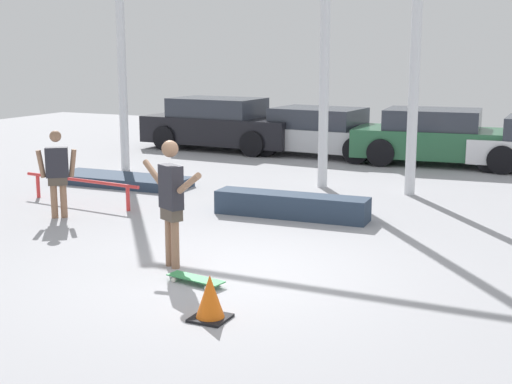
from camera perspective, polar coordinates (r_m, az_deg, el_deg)
The scene contains 11 objects.
ground_plane at distance 9.18m, azimuth -2.44°, elevation -6.46°, with size 36.00×36.00×0.00m, color #9E9EA3.
skateboarder at distance 9.24m, azimuth -6.81°, elevation -0.33°, with size 1.26×0.71×1.67m.
skateboard at distance 8.77m, azimuth -4.85°, elevation -6.93°, with size 0.80×0.34×0.08m.
grind_box at distance 12.12m, azimuth 2.83°, elevation -1.09°, with size 2.65×0.53×0.40m, color #28384C.
manual_pad at distance 15.30m, azimuth -10.71°, elevation 0.93°, with size 2.97×1.01×0.20m, color #28384C.
grind_rail at distance 13.51m, azimuth -13.85°, elevation 0.64°, with size 2.75×0.33×0.48m.
parked_car_black at distance 20.39m, azimuth -2.77°, elevation 5.41°, with size 4.60×2.07×1.46m.
parked_car_silver at distance 19.25m, azimuth 5.31°, elevation 4.77°, with size 4.26×2.19×1.28m.
parked_car_green at distance 18.32m, azimuth 14.28°, elevation 4.27°, with size 4.27×2.32×1.36m.
bystander at distance 12.41m, azimuth -15.62°, elevation 1.68°, with size 0.58×0.47×1.49m.
traffic_cone at distance 7.59m, azimuth -3.70°, elevation -8.45°, with size 0.38×0.38×0.49m.
Camera 1 is at (4.12, -7.72, 2.80)m, focal length 50.00 mm.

